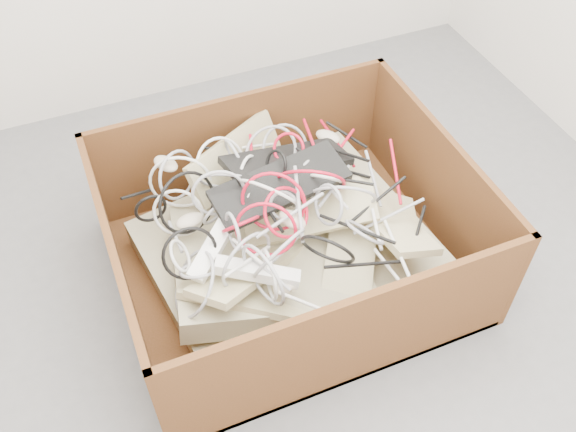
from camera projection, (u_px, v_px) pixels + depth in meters
name	position (u px, v px, depth m)	size (l,w,h in m)	color
ground	(322.00, 297.00, 2.43)	(3.00, 3.00, 0.00)	#5A595C
cardboard_box	(285.00, 251.00, 2.42)	(1.27, 1.06, 0.51)	#402810
keyboard_pile	(294.00, 219.00, 2.32)	(1.03, 0.98, 0.37)	#C3B789
mice_scatter	(253.00, 202.00, 2.26)	(0.76, 0.72, 0.16)	#C1B29B
power_strip_left	(218.00, 239.00, 2.13)	(0.32, 0.06, 0.04)	white
power_strip_right	(257.00, 272.00, 2.08)	(0.28, 0.06, 0.04)	white
vga_plug	(354.00, 187.00, 2.36)	(0.04, 0.04, 0.02)	#0D17C5
cable_tangle	(256.00, 208.00, 2.20)	(1.03, 0.88, 0.41)	#96969C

